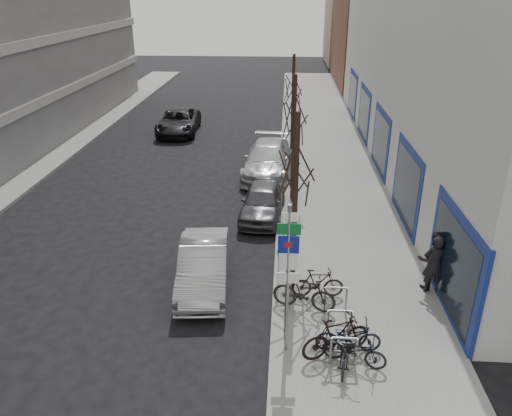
# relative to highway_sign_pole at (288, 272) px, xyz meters

# --- Properties ---
(ground) EXTENTS (120.00, 120.00, 0.00)m
(ground) POSITION_rel_highway_sign_pole_xyz_m (-2.40, 0.01, -2.46)
(ground) COLOR black
(ground) RESTS_ON ground
(sidewalk_east) EXTENTS (5.00, 70.00, 0.15)m
(sidewalk_east) POSITION_rel_highway_sign_pole_xyz_m (2.10, 10.01, -2.38)
(sidewalk_east) COLOR slate
(sidewalk_east) RESTS_ON ground
(brick_building_far) EXTENTS (12.00, 14.00, 8.00)m
(brick_building_far) POSITION_rel_highway_sign_pole_xyz_m (10.60, 40.01, 1.54)
(brick_building_far) COLOR brown
(brick_building_far) RESTS_ON ground
(tan_building_far) EXTENTS (13.00, 12.00, 9.00)m
(tan_building_far) POSITION_rel_highway_sign_pole_xyz_m (11.10, 55.01, 2.04)
(tan_building_far) COLOR #937A5B
(tan_building_far) RESTS_ON ground
(highway_sign_pole) EXTENTS (0.55, 0.10, 4.20)m
(highway_sign_pole) POSITION_rel_highway_sign_pole_xyz_m (0.00, 0.00, 0.00)
(highway_sign_pole) COLOR gray
(highway_sign_pole) RESTS_ON ground
(bike_rack) EXTENTS (0.66, 2.26, 0.83)m
(bike_rack) POSITION_rel_highway_sign_pole_xyz_m (1.40, 0.61, -1.80)
(bike_rack) COLOR gray
(bike_rack) RESTS_ON sidewalk_east
(tree_near) EXTENTS (1.80, 1.80, 5.50)m
(tree_near) POSITION_rel_highway_sign_pole_xyz_m (0.20, 3.51, 1.65)
(tree_near) COLOR black
(tree_near) RESTS_ON ground
(tree_mid) EXTENTS (1.80, 1.80, 5.50)m
(tree_mid) POSITION_rel_highway_sign_pole_xyz_m (0.20, 10.01, 1.65)
(tree_mid) COLOR black
(tree_mid) RESTS_ON ground
(tree_far) EXTENTS (1.80, 1.80, 5.50)m
(tree_far) POSITION_rel_highway_sign_pole_xyz_m (0.20, 16.51, 1.65)
(tree_far) COLOR black
(tree_far) RESTS_ON ground
(meter_front) EXTENTS (0.10, 0.08, 1.27)m
(meter_front) POSITION_rel_highway_sign_pole_xyz_m (-0.25, 3.01, -1.54)
(meter_front) COLOR gray
(meter_front) RESTS_ON sidewalk_east
(meter_mid) EXTENTS (0.10, 0.08, 1.27)m
(meter_mid) POSITION_rel_highway_sign_pole_xyz_m (-0.25, 8.51, -1.54)
(meter_mid) COLOR gray
(meter_mid) RESTS_ON sidewalk_east
(meter_back) EXTENTS (0.10, 0.08, 1.27)m
(meter_back) POSITION_rel_highway_sign_pole_xyz_m (-0.25, 14.01, -1.54)
(meter_back) COLOR gray
(meter_back) RESTS_ON sidewalk_east
(bike_near_left) EXTENTS (0.88, 1.90, 1.12)m
(bike_near_left) POSITION_rel_highway_sign_pole_xyz_m (1.48, -0.40, -1.75)
(bike_near_left) COLOR black
(bike_near_left) RESTS_ON sidewalk_east
(bike_near_right) EXTENTS (1.97, 1.30, 1.16)m
(bike_near_right) POSITION_rel_highway_sign_pole_xyz_m (1.25, -0.13, -1.73)
(bike_near_right) COLOR black
(bike_near_right) RESTS_ON sidewalk_east
(bike_mid_curb) EXTENTS (1.68, 0.54, 1.02)m
(bike_mid_curb) POSITION_rel_highway_sign_pole_xyz_m (1.58, 0.05, -1.80)
(bike_mid_curb) COLOR black
(bike_mid_curb) RESTS_ON sidewalk_east
(bike_mid_inner) EXTENTS (1.93, 0.99, 1.12)m
(bike_mid_inner) POSITION_rel_highway_sign_pole_xyz_m (0.51, 1.79, -1.75)
(bike_mid_inner) COLOR black
(bike_mid_inner) RESTS_ON sidewalk_east
(bike_far_curb) EXTENTS (1.67, 0.95, 0.97)m
(bike_far_curb) POSITION_rel_highway_sign_pole_xyz_m (1.68, -0.43, -1.82)
(bike_far_curb) COLOR black
(bike_far_curb) RESTS_ON sidewalk_east
(bike_far_inner) EXTENTS (1.59, 0.57, 0.95)m
(bike_far_inner) POSITION_rel_highway_sign_pole_xyz_m (0.93, 2.45, -1.83)
(bike_far_inner) COLOR black
(bike_far_inner) RESTS_ON sidewalk_east
(parked_car_front) EXTENTS (1.88, 4.37, 1.40)m
(parked_car_front) POSITION_rel_highway_sign_pole_xyz_m (-2.60, 3.12, -1.76)
(parked_car_front) COLOR #A4A5A9
(parked_car_front) RESTS_ON ground
(parked_car_mid) EXTENTS (1.93, 4.12, 1.37)m
(parked_car_mid) POSITION_rel_highway_sign_pole_xyz_m (-1.00, 8.39, -1.78)
(parked_car_mid) COLOR #45464A
(parked_car_mid) RESTS_ON ground
(parked_car_back) EXTENTS (2.60, 5.61, 1.59)m
(parked_car_back) POSITION_rel_highway_sign_pole_xyz_m (-1.00, 13.42, -1.67)
(parked_car_back) COLOR #B1B2B7
(parked_car_back) RESTS_ON ground
(lane_car) EXTENTS (2.67, 5.34, 1.45)m
(lane_car) POSITION_rel_highway_sign_pole_xyz_m (-7.05, 20.95, -1.73)
(lane_car) COLOR black
(lane_car) RESTS_ON ground
(pedestrian_near) EXTENTS (0.69, 0.46, 1.89)m
(pedestrian_near) POSITION_rel_highway_sign_pole_xyz_m (4.40, 2.94, -1.36)
(pedestrian_near) COLOR black
(pedestrian_near) RESTS_ON sidewalk_east
(pedestrian_far) EXTENTS (0.73, 0.51, 1.94)m
(pedestrian_far) POSITION_rel_highway_sign_pole_xyz_m (4.40, 3.16, -1.34)
(pedestrian_far) COLOR black
(pedestrian_far) RESTS_ON sidewalk_east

